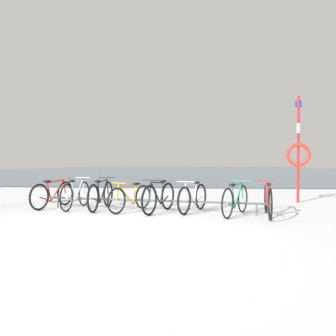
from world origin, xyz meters
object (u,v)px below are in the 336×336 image
(bicycle_5, at_px, (193,198))
(bicycle_7, at_px, (268,200))
(bicycle_2, at_px, (101,195))
(bicycle_6, at_px, (236,200))
(bicycle_4, at_px, (159,197))
(bicycle_0, at_px, (53,194))
(rescue_post, at_px, (298,152))
(bicycle_1, at_px, (76,195))
(bicycle_3, at_px, (131,198))

(bicycle_5, height_order, bicycle_7, bicycle_7)
(bicycle_5, bearing_deg, bicycle_2, 174.26)
(bicycle_7, bearing_deg, bicycle_5, 165.03)
(bicycle_5, distance_m, bicycle_7, 1.80)
(bicycle_6, bearing_deg, bicycle_4, 171.38)
(bicycle_0, xyz_separation_m, rescue_post, (7.20, 1.62, 1.22))
(bicycle_6, relative_size, rescue_post, 0.45)
(bicycle_1, relative_size, bicycle_3, 1.18)
(bicycle_3, bearing_deg, bicycle_6, -8.82)
(bicycle_1, bearing_deg, bicycle_4, -11.51)
(bicycle_0, xyz_separation_m, bicycle_5, (3.88, -0.47, -0.01))
(bicycle_6, height_order, bicycle_7, bicycle_7)
(bicycle_3, height_order, bicycle_7, bicycle_7)
(bicycle_0, distance_m, bicycle_7, 5.69)
(bicycle_0, distance_m, bicycle_3, 2.33)
(rescue_post, bearing_deg, bicycle_1, -164.96)
(bicycle_7, bearing_deg, bicycle_3, 172.16)
(bicycle_5, bearing_deg, bicycle_3, -179.83)
(bicycle_0, xyz_separation_m, bicycle_6, (4.89, -0.88, 0.00))
(bicycle_3, bearing_deg, bicycle_4, -9.29)
(bicycle_1, relative_size, bicycle_5, 1.16)
(bicycle_3, xyz_separation_m, bicycle_4, (0.75, -0.12, 0.03))
(bicycle_5, bearing_deg, bicycle_0, 173.06)
(bicycle_3, height_order, rescue_post, rescue_post)
(bicycle_7, bearing_deg, bicycle_2, 170.36)
(bicycle_2, bearing_deg, bicycle_4, -13.16)
(bicycle_2, height_order, rescue_post, rescue_post)
(bicycle_2, xyz_separation_m, bicycle_6, (3.45, -0.65, -0.01))
(bicycle_1, xyz_separation_m, bicycle_2, (0.73, -0.10, -0.00))
(bicycle_2, height_order, bicycle_5, bicycle_2)
(bicycle_3, relative_size, bicycle_6, 0.99)
(bicycle_1, xyz_separation_m, bicycle_5, (3.18, -0.35, -0.02))
(bicycle_7, bearing_deg, bicycle_6, 175.65)
(bicycle_6, height_order, rescue_post, rescue_post)
(bicycle_4, distance_m, bicycle_7, 2.61)
(rescue_post, bearing_deg, bicycle_3, -156.91)
(bicycle_0, height_order, bicycle_7, bicycle_7)
(bicycle_1, distance_m, rescue_post, 6.84)
(bicycle_4, bearing_deg, bicycle_1, 168.49)
(bicycle_0, relative_size, bicycle_7, 0.95)
(bicycle_4, bearing_deg, bicycle_3, 170.71)
(bicycle_0, relative_size, bicycle_1, 0.95)
(bicycle_0, xyz_separation_m, bicycle_7, (5.62, -0.94, 0.01))
(bicycle_7, bearing_deg, bicycle_0, 170.53)
(bicycle_1, distance_m, bicycle_6, 4.25)
(bicycle_0, bearing_deg, bicycle_1, -10.13)
(bicycle_0, bearing_deg, bicycle_4, -11.19)
(bicycle_2, bearing_deg, bicycle_0, 171.03)
(bicycle_3, bearing_deg, bicycle_2, 163.49)
(bicycle_5, distance_m, bicycle_6, 1.08)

